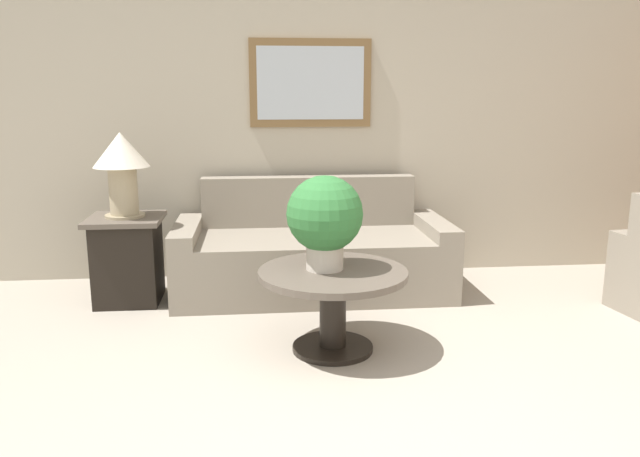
{
  "coord_description": "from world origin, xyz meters",
  "views": [
    {
      "loc": [
        -0.66,
        -2.12,
        1.5
      ],
      "look_at": [
        -0.25,
        2.0,
        0.6
      ],
      "focal_mm": 35.0,
      "sensor_mm": 36.0,
      "label": 1
    }
  ],
  "objects_px": {
    "coffee_table": "(333,293)",
    "table_lamp": "(121,162)",
    "potted_plant_on_table": "(325,217)",
    "couch_main": "(312,255)",
    "side_table": "(128,259)"
  },
  "relations": [
    {
      "from": "coffee_table",
      "to": "table_lamp",
      "type": "distance_m",
      "value": 1.85
    },
    {
      "from": "potted_plant_on_table",
      "to": "couch_main",
      "type": "bearing_deg",
      "value": 88.65
    },
    {
      "from": "side_table",
      "to": "coffee_table",
      "type": "bearing_deg",
      "value": -37.16
    },
    {
      "from": "table_lamp",
      "to": "potted_plant_on_table",
      "type": "xyz_separation_m",
      "value": [
        1.33,
        -1.01,
        -0.22
      ]
    },
    {
      "from": "coffee_table",
      "to": "potted_plant_on_table",
      "type": "xyz_separation_m",
      "value": [
        -0.05,
        0.03,
        0.45
      ]
    },
    {
      "from": "couch_main",
      "to": "table_lamp",
      "type": "height_order",
      "value": "table_lamp"
    },
    {
      "from": "coffee_table",
      "to": "table_lamp",
      "type": "relative_size",
      "value": 1.45
    },
    {
      "from": "couch_main",
      "to": "coffee_table",
      "type": "height_order",
      "value": "couch_main"
    },
    {
      "from": "coffee_table",
      "to": "side_table",
      "type": "bearing_deg",
      "value": 142.84
    },
    {
      "from": "coffee_table",
      "to": "side_table",
      "type": "relative_size",
      "value": 1.38
    },
    {
      "from": "side_table",
      "to": "potted_plant_on_table",
      "type": "height_order",
      "value": "potted_plant_on_table"
    },
    {
      "from": "table_lamp",
      "to": "potted_plant_on_table",
      "type": "distance_m",
      "value": 1.69
    },
    {
      "from": "side_table",
      "to": "potted_plant_on_table",
      "type": "relative_size",
      "value": 1.15
    },
    {
      "from": "couch_main",
      "to": "side_table",
      "type": "distance_m",
      "value": 1.36
    },
    {
      "from": "table_lamp",
      "to": "coffee_table",
      "type": "bearing_deg",
      "value": -37.16
    }
  ]
}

